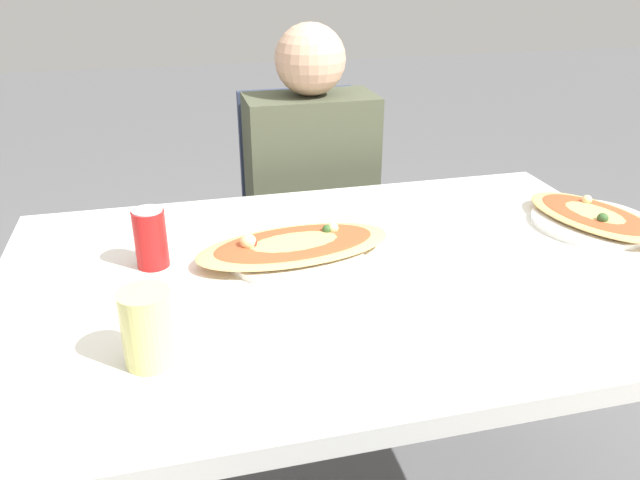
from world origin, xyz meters
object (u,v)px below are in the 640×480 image
Objects in this scene: chair_far_seated at (304,219)px; drink_glass at (148,328)px; pizza_second at (594,218)px; pizza_main at (294,247)px; person_seated at (312,185)px; dining_table at (342,297)px; soda_can at (151,238)px.

chair_far_seated reaches higher than drink_glass.
drink_glass is 0.33× the size of pizza_second.
chair_far_seated is at bearing 75.91° from pizza_main.
pizza_second is at bearing 16.43° from drink_glass.
dining_table is at bearing 81.95° from person_seated.
soda_can is at bearing 89.15° from drink_glass.
pizza_main is at bearing 178.89° from pizza_second.
chair_far_seated reaches higher than pizza_second.
person_seated is at bearing 81.95° from dining_table.
pizza_main reaches higher than pizza_second.
chair_far_seated is 1.16m from drink_glass.
pizza_second is (1.02, 0.30, -0.05)m from drink_glass.
drink_glass reaches higher than soda_can.
person_seated is (0.10, 0.68, 0.00)m from dining_table.
drink_glass is at bearing 62.24° from person_seated.
drink_glass is (-0.38, -0.23, 0.13)m from dining_table.
pizza_main is 0.72m from pizza_second.
person_seated is 0.74m from soda_can.
pizza_main is 3.51× the size of drink_glass.
person_seated is at bearing 62.24° from drink_glass.
person_seated reaches higher than drink_glass.
dining_table is 0.82m from chair_far_seated.
soda_can is 0.34m from drink_glass.
person_seated is 3.01× the size of pizza_second.
person_seated reaches higher than pizza_main.
drink_glass reaches higher than dining_table.
pizza_second reaches higher than dining_table.
dining_table is at bearing -173.40° from pizza_second.
chair_far_seated is 0.88m from soda_can.
pizza_main is at bearing -4.93° from soda_can.
chair_far_seated is 0.20m from person_seated.
soda_can is at bearing 55.39° from chair_far_seated.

